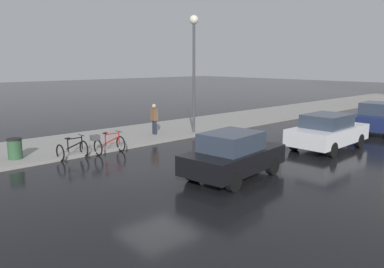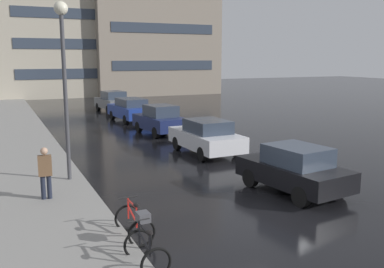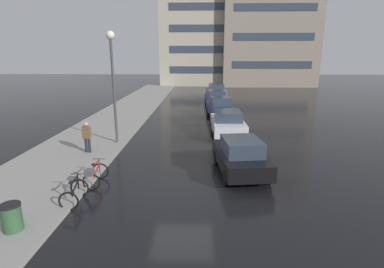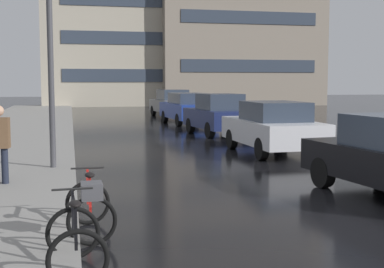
{
  "view_description": "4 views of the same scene",
  "coord_description": "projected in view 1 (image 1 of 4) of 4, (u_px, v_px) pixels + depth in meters",
  "views": [
    {
      "loc": [
        10.6,
        -7.86,
        3.87
      ],
      "look_at": [
        -1.06,
        2.73,
        0.85
      ],
      "focal_mm": 35.0,
      "sensor_mm": 36.0,
      "label": 1
    },
    {
      "loc": [
        -6.33,
        -9.57,
        4.42
      ],
      "look_at": [
        0.02,
        4.21,
        1.7
      ],
      "focal_mm": 40.0,
      "sensor_mm": 36.0,
      "label": 2
    },
    {
      "loc": [
        0.71,
        -10.88,
        5.03
      ],
      "look_at": [
        0.27,
        3.81,
        1.14
      ],
      "focal_mm": 28.0,
      "sensor_mm": 36.0,
      "label": 3
    },
    {
      "loc": [
        -3.68,
        -7.7,
        2.25
      ],
      "look_at": [
        -1.35,
        2.54,
        1.2
      ],
      "focal_mm": 50.0,
      "sensor_mm": 36.0,
      "label": 4
    }
  ],
  "objects": [
    {
      "name": "car_white",
      "position": [
        328.0,
        131.0,
        16.9
      ],
      "size": [
        2.06,
        4.34,
        1.6
      ],
      "color": "silver",
      "rests_on": "ground"
    },
    {
      "name": "car_black",
      "position": [
        233.0,
        155.0,
        12.64
      ],
      "size": [
        2.3,
        4.03,
        1.59
      ],
      "color": "black",
      "rests_on": "ground"
    },
    {
      "name": "ground_plane",
      "position": [
        156.0,
        170.0,
        13.63
      ],
      "size": [
        140.0,
        140.0,
        0.0
      ],
      "primitive_type": "plane",
      "color": "black"
    },
    {
      "name": "trash_bin",
      "position": [
        15.0,
        150.0,
        14.68
      ],
      "size": [
        0.57,
        0.57,
        0.95
      ],
      "color": "#2D5133",
      "rests_on": "ground"
    },
    {
      "name": "bicycle_nearest",
      "position": [
        72.0,
        150.0,
        15.23
      ],
      "size": [
        0.73,
        1.13,
        0.93
      ],
      "color": "black",
      "rests_on": "ground"
    },
    {
      "name": "pedestrian",
      "position": [
        154.0,
        118.0,
        19.63
      ],
      "size": [
        0.42,
        0.28,
        1.75
      ],
      "color": "#1E2333",
      "rests_on": "ground"
    },
    {
      "name": "sidewalk_kerb",
      "position": [
        223.0,
        121.0,
        24.58
      ],
      "size": [
        4.8,
        60.0,
        0.14
      ],
      "primitive_type": "cube",
      "color": "gray",
      "rests_on": "ground"
    },
    {
      "name": "bicycle_second",
      "position": [
        106.0,
        143.0,
        15.99
      ],
      "size": [
        0.71,
        1.44,
        0.95
      ],
      "color": "black",
      "rests_on": "ground"
    },
    {
      "name": "car_navy",
      "position": [
        377.0,
        118.0,
        20.8
      ],
      "size": [
        2.24,
        3.95,
        1.71
      ],
      "color": "navy",
      "rests_on": "ground"
    },
    {
      "name": "streetlamp",
      "position": [
        194.0,
        53.0,
        19.54
      ],
      "size": [
        0.47,
        0.47,
        6.27
      ],
      "color": "#424247",
      "rests_on": "ground"
    }
  ]
}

